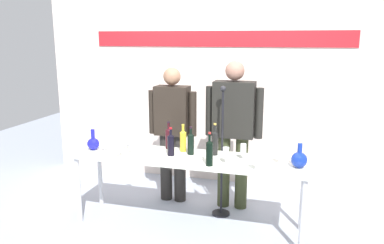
{
  "coord_description": "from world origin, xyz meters",
  "views": [
    {
      "loc": [
        1.03,
        -3.53,
        1.93
      ],
      "look_at": [
        0.0,
        0.15,
        1.08
      ],
      "focal_mm": 35.65,
      "sensor_mm": 36.0,
      "label": 1
    }
  ],
  "objects_px": {
    "decanter_blue_left": "(93,143)",
    "wine_glass_left_3": "(104,142)",
    "wine_glass_right_4": "(280,153)",
    "wine_glass_right_1": "(243,149)",
    "presenter_left": "(173,127)",
    "microphone_stand": "(222,174)",
    "wine_bottle_3": "(215,142)",
    "wine_bottle_4": "(183,140)",
    "wine_glass_left_2": "(119,148)",
    "wine_glass_left_1": "(132,144)",
    "wine_glass_right_0": "(256,159)",
    "decanter_blue_right": "(299,159)",
    "wine_bottle_0": "(191,143)",
    "wine_bottle_1": "(171,144)",
    "wine_bottle_2": "(169,137)",
    "wine_glass_left_4": "(126,140)",
    "wine_glass_left_0": "(130,137)",
    "wine_bottle_5": "(209,152)",
    "wine_glass_right_2": "(262,152)",
    "wine_glass_right_3": "(226,152)",
    "presenter_right": "(234,125)"
  },
  "relations": [
    {
      "from": "wine_bottle_4",
      "to": "wine_glass_right_1",
      "type": "distance_m",
      "value": 0.66
    },
    {
      "from": "decanter_blue_right",
      "to": "wine_glass_left_0",
      "type": "height_order",
      "value": "decanter_blue_right"
    },
    {
      "from": "wine_glass_left_1",
      "to": "wine_glass_right_0",
      "type": "xyz_separation_m",
      "value": [
        1.28,
        -0.13,
        -0.0
      ]
    },
    {
      "from": "wine_glass_right_0",
      "to": "wine_glass_right_2",
      "type": "height_order",
      "value": "wine_glass_right_2"
    },
    {
      "from": "wine_glass_left_2",
      "to": "presenter_left",
      "type": "bearing_deg",
      "value": 70.09
    },
    {
      "from": "wine_glass_left_1",
      "to": "wine_glass_right_1",
      "type": "xyz_separation_m",
      "value": [
        1.13,
        0.14,
        0.01
      ]
    },
    {
      "from": "decanter_blue_right",
      "to": "presenter_left",
      "type": "xyz_separation_m",
      "value": [
        -1.44,
        0.64,
        0.07
      ]
    },
    {
      "from": "presenter_left",
      "to": "presenter_right",
      "type": "xyz_separation_m",
      "value": [
        0.72,
        0.0,
        0.07
      ]
    },
    {
      "from": "wine_bottle_0",
      "to": "wine_bottle_5",
      "type": "xyz_separation_m",
      "value": [
        0.26,
        -0.29,
        0.01
      ]
    },
    {
      "from": "microphone_stand",
      "to": "wine_glass_left_1",
      "type": "bearing_deg",
      "value": -153.35
    },
    {
      "from": "wine_glass_left_1",
      "to": "wine_glass_left_3",
      "type": "relative_size",
      "value": 0.94
    },
    {
      "from": "wine_glass_right_0",
      "to": "wine_glass_right_2",
      "type": "bearing_deg",
      "value": 79.12
    },
    {
      "from": "wine_bottle_2",
      "to": "wine_glass_right_0",
      "type": "relative_size",
      "value": 2.08
    },
    {
      "from": "wine_bottle_2",
      "to": "wine_glass_right_1",
      "type": "xyz_separation_m",
      "value": [
        0.83,
        -0.17,
        -0.02
      ]
    },
    {
      "from": "wine_glass_left_0",
      "to": "wine_glass_left_2",
      "type": "height_order",
      "value": "wine_glass_left_0"
    },
    {
      "from": "wine_bottle_5",
      "to": "microphone_stand",
      "type": "height_order",
      "value": "microphone_stand"
    },
    {
      "from": "wine_bottle_0",
      "to": "wine_glass_right_4",
      "type": "distance_m",
      "value": 0.89
    },
    {
      "from": "wine_bottle_3",
      "to": "microphone_stand",
      "type": "xyz_separation_m",
      "value": [
        0.03,
        0.22,
        -0.42
      ]
    },
    {
      "from": "wine_glass_right_1",
      "to": "microphone_stand",
      "type": "bearing_deg",
      "value": 132.6
    },
    {
      "from": "wine_bottle_4",
      "to": "wine_glass_left_2",
      "type": "distance_m",
      "value": 0.67
    },
    {
      "from": "wine_bottle_1",
      "to": "presenter_left",
      "type": "bearing_deg",
      "value": 107.0
    },
    {
      "from": "decanter_blue_left",
      "to": "decanter_blue_right",
      "type": "height_order",
      "value": "decanter_blue_right"
    },
    {
      "from": "wine_bottle_1",
      "to": "wine_bottle_2",
      "type": "bearing_deg",
      "value": 113.96
    },
    {
      "from": "wine_bottle_5",
      "to": "wine_bottle_4",
      "type": "bearing_deg",
      "value": 134.86
    },
    {
      "from": "wine_bottle_2",
      "to": "wine_bottle_1",
      "type": "bearing_deg",
      "value": -66.04
    },
    {
      "from": "wine_bottle_3",
      "to": "wine_bottle_4",
      "type": "distance_m",
      "value": 0.35
    },
    {
      "from": "wine_bottle_1",
      "to": "wine_glass_right_3",
      "type": "xyz_separation_m",
      "value": [
        0.58,
        -0.09,
        -0.01
      ]
    },
    {
      "from": "wine_glass_right_2",
      "to": "microphone_stand",
      "type": "xyz_separation_m",
      "value": [
        -0.46,
        0.37,
        -0.39
      ]
    },
    {
      "from": "wine_glass_left_4",
      "to": "wine_glass_right_1",
      "type": "distance_m",
      "value": 1.25
    },
    {
      "from": "decanter_blue_left",
      "to": "wine_glass_right_4",
      "type": "height_order",
      "value": "decanter_blue_left"
    },
    {
      "from": "decanter_blue_left",
      "to": "wine_glass_left_3",
      "type": "relative_size",
      "value": 1.46
    },
    {
      "from": "wine_bottle_3",
      "to": "wine_bottle_5",
      "type": "bearing_deg",
      "value": -85.97
    },
    {
      "from": "wine_glass_left_1",
      "to": "wine_bottle_4",
      "type": "bearing_deg",
      "value": 26.66
    },
    {
      "from": "wine_glass_right_0",
      "to": "wine_bottle_2",
      "type": "bearing_deg",
      "value": 156.04
    },
    {
      "from": "wine_bottle_3",
      "to": "wine_glass_left_1",
      "type": "relative_size",
      "value": 2.29
    },
    {
      "from": "wine_glass_left_1",
      "to": "microphone_stand",
      "type": "bearing_deg",
      "value": 26.65
    },
    {
      "from": "wine_glass_left_3",
      "to": "wine_glass_right_1",
      "type": "xyz_separation_m",
      "value": [
        1.43,
        0.15,
        -0.0
      ]
    },
    {
      "from": "decanter_blue_right",
      "to": "wine_bottle_0",
      "type": "bearing_deg",
      "value": 173.48
    },
    {
      "from": "wine_glass_left_1",
      "to": "wine_glass_left_4",
      "type": "distance_m",
      "value": 0.18
    },
    {
      "from": "wine_bottle_1",
      "to": "wine_glass_right_1",
      "type": "bearing_deg",
      "value": 5.61
    },
    {
      "from": "presenter_left",
      "to": "wine_glass_left_1",
      "type": "xyz_separation_m",
      "value": [
        -0.21,
        -0.67,
        -0.04
      ]
    },
    {
      "from": "wine_glass_right_1",
      "to": "wine_glass_right_2",
      "type": "distance_m",
      "value": 0.21
    },
    {
      "from": "wine_glass_right_3",
      "to": "wine_bottle_2",
      "type": "bearing_deg",
      "value": 154.32
    },
    {
      "from": "wine_glass_right_0",
      "to": "wine_glass_right_3",
      "type": "distance_m",
      "value": 0.31
    },
    {
      "from": "presenter_left",
      "to": "microphone_stand",
      "type": "xyz_separation_m",
      "value": [
        0.64,
        -0.24,
        -0.43
      ]
    },
    {
      "from": "wine_bottle_2",
      "to": "wine_glass_left_4",
      "type": "relative_size",
      "value": 1.84
    },
    {
      "from": "wine_glass_right_0",
      "to": "wine_bottle_3",
      "type": "bearing_deg",
      "value": 143.37
    },
    {
      "from": "wine_bottle_3",
      "to": "wine_glass_right_4",
      "type": "distance_m",
      "value": 0.66
    },
    {
      "from": "wine_bottle_3",
      "to": "wine_glass_right_3",
      "type": "xyz_separation_m",
      "value": [
        0.16,
        -0.23,
        -0.03
      ]
    },
    {
      "from": "wine_glass_left_3",
      "to": "presenter_left",
      "type": "bearing_deg",
      "value": 52.72
    }
  ]
}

